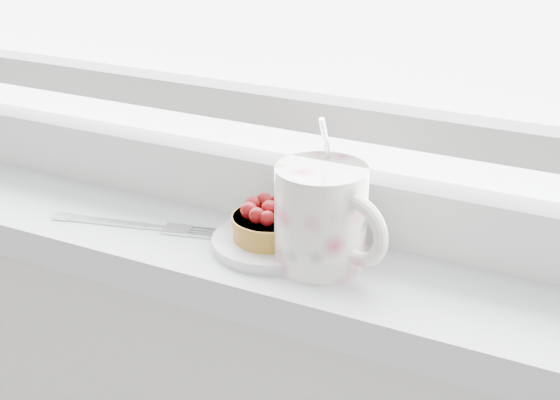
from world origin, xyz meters
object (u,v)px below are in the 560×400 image
Objects in this scene: saucer at (270,242)px; raspberry_tart at (270,221)px; floral_mug at (323,215)px; fork at (133,225)px.

saucer is 1.51× the size of raspberry_tart.
floral_mug reaches higher than fork.
raspberry_tart is at bearing 56.88° from saucer.
floral_mug is at bearing -7.32° from saucer.
fork is at bearing -176.19° from floral_mug.
floral_mug reaches higher than raspberry_tart.
raspberry_tart reaches higher than saucer.
saucer is at bearing 8.22° from fork.
raspberry_tart is at bearing 8.24° from fork.
fork is at bearing -171.76° from raspberry_tart.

